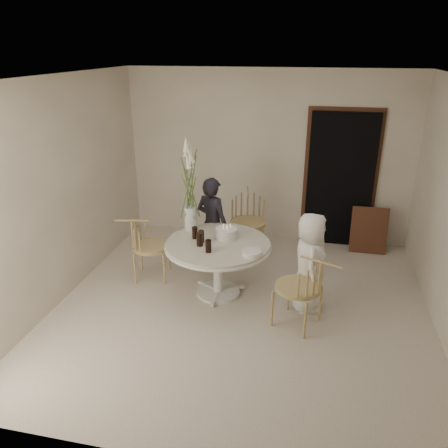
% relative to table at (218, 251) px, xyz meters
% --- Properties ---
extents(ground, '(4.50, 4.50, 0.00)m').
position_rel_table_xyz_m(ground, '(0.35, -0.25, -0.62)').
color(ground, silver).
rests_on(ground, ground).
extents(room_shell, '(4.50, 4.50, 4.50)m').
position_rel_table_xyz_m(room_shell, '(0.35, -0.25, 1.00)').
color(room_shell, white).
rests_on(room_shell, ground).
extents(doorway, '(1.00, 0.10, 2.10)m').
position_rel_table_xyz_m(doorway, '(1.50, 1.94, 0.43)').
color(doorway, black).
rests_on(doorway, ground).
extents(door_trim, '(1.12, 0.03, 2.22)m').
position_rel_table_xyz_m(door_trim, '(1.50, 1.98, 0.49)').
color(door_trim, '#532C1C').
rests_on(door_trim, ground).
extents(table, '(1.33, 1.33, 0.73)m').
position_rel_table_xyz_m(table, '(0.00, 0.00, 0.00)').
color(table, silver).
rests_on(table, ground).
extents(picture_frame, '(0.55, 0.17, 0.72)m').
position_rel_table_xyz_m(picture_frame, '(1.99, 1.70, -0.26)').
color(picture_frame, '#532C1C').
rests_on(picture_frame, ground).
extents(chair_far, '(0.58, 0.62, 0.95)m').
position_rel_table_xyz_m(chair_far, '(0.15, 1.36, -0.00)').
color(chair_far, tan).
rests_on(chair_far, ground).
extents(chair_right, '(0.64, 0.62, 0.89)m').
position_rel_table_xyz_m(chair_right, '(1.14, -0.51, -0.04)').
color(chair_right, tan).
rests_on(chair_right, ground).
extents(chair_left, '(0.56, 0.53, 0.86)m').
position_rel_table_xyz_m(chair_left, '(-1.11, 0.22, -0.06)').
color(chair_left, tan).
rests_on(chair_left, ground).
extents(girl, '(0.58, 0.49, 1.35)m').
position_rel_table_xyz_m(girl, '(-0.24, 0.69, 0.06)').
color(girl, black).
rests_on(girl, ground).
extents(boy, '(0.46, 0.64, 1.23)m').
position_rel_table_xyz_m(boy, '(1.13, -0.09, 0.00)').
color(boy, white).
rests_on(boy, ground).
extents(birthday_cake, '(0.28, 0.28, 0.18)m').
position_rel_table_xyz_m(birthday_cake, '(0.08, 0.15, 0.18)').
color(birthday_cake, silver).
rests_on(birthday_cake, table).
extents(cola_tumbler_a, '(0.10, 0.10, 0.17)m').
position_rel_table_xyz_m(cola_tumbler_a, '(-0.20, -0.14, 0.20)').
color(cola_tumbler_a, black).
rests_on(cola_tumbler_a, table).
extents(cola_tumbler_b, '(0.09, 0.09, 0.15)m').
position_rel_table_xyz_m(cola_tumbler_b, '(-0.05, -0.29, 0.19)').
color(cola_tumbler_b, black).
rests_on(cola_tumbler_b, table).
extents(cola_tumbler_c, '(0.08, 0.08, 0.15)m').
position_rel_table_xyz_m(cola_tumbler_c, '(-0.31, 0.06, 0.19)').
color(cola_tumbler_c, black).
rests_on(cola_tumbler_c, table).
extents(cola_tumbler_d, '(0.10, 0.10, 0.16)m').
position_rel_table_xyz_m(cola_tumbler_d, '(-0.20, -0.04, 0.19)').
color(cola_tumbler_d, black).
rests_on(cola_tumbler_d, table).
extents(plate_stack, '(0.28, 0.28, 0.06)m').
position_rel_table_xyz_m(plate_stack, '(0.46, -0.27, 0.14)').
color(plate_stack, white).
rests_on(plate_stack, table).
extents(flower_vase, '(0.17, 0.17, 1.25)m').
position_rel_table_xyz_m(flower_vase, '(-0.44, 0.33, 0.67)').
color(flower_vase, silver).
rests_on(flower_vase, table).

